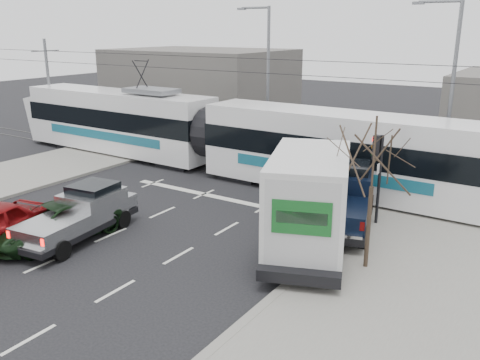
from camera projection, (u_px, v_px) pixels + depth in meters
The scene contains 14 objects.
ground at pixel (143, 245), 18.76m from camera, with size 120.00×120.00×0.00m, color black.
sidewalk_right at pixel (383, 315), 14.04m from camera, with size 6.00×60.00×0.15m, color gray.
rails at pixel (275, 180), 26.79m from camera, with size 60.00×1.60×0.03m, color #33302D.
building_left at pixel (201, 86), 42.87m from camera, with size 14.00×10.00×6.00m, color #625D59.
bare_tree at pixel (374, 159), 15.71m from camera, with size 2.40×2.40×5.00m.
traffic_signal at pixel (378, 160), 19.81m from camera, with size 0.44×0.44×3.60m.
street_lamp_near at pixel (449, 83), 24.71m from camera, with size 2.38×0.25×9.00m.
street_lamp_far at pixel (266, 70), 32.32m from camera, with size 2.38×0.25×9.00m.
catenary at pixel (277, 106), 25.67m from camera, with size 60.00×0.20×7.00m.
tram at pixel (212, 134), 28.01m from camera, with size 28.66×3.28×5.84m.
silver_pickup at pixel (83, 213), 19.33m from camera, with size 2.44×5.42×1.90m.
box_truck at pixel (310, 201), 17.92m from camera, with size 4.95×7.77×3.67m.
navy_pickup at pixel (344, 197), 20.34m from camera, with size 3.63×6.10×2.42m.
green_car at pixel (54, 222), 19.04m from camera, with size 2.30×4.98×1.39m, color black.
Camera 1 is at (12.43, -12.52, 7.70)m, focal length 38.00 mm.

